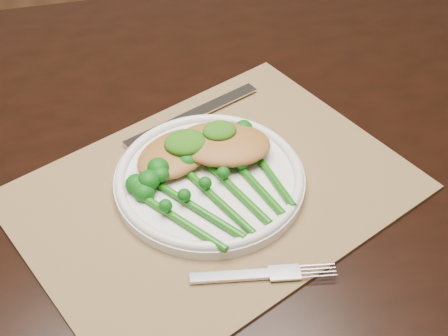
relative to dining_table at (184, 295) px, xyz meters
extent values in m
cube|color=black|center=(0.00, 0.00, 0.35)|extent=(1.61, 0.93, 0.04)
cube|color=olive|center=(0.04, -0.10, 0.38)|extent=(0.60, 0.54, 0.00)
cylinder|color=white|center=(0.04, -0.09, 0.38)|extent=(0.25, 0.25, 0.02)
torus|color=white|center=(0.04, -0.09, 0.39)|extent=(0.25, 0.25, 0.01)
cube|color=silver|center=(-0.02, 0.02, 0.38)|extent=(0.09, 0.05, 0.01)
cube|color=silver|center=(0.08, 0.07, 0.38)|extent=(0.14, 0.08, 0.00)
cube|color=silver|center=(0.03, -0.24, 0.38)|extent=(0.10, 0.03, 0.01)
ellipsoid|color=#A46D2F|center=(0.00, -0.05, 0.40)|extent=(0.14, 0.13, 0.02)
ellipsoid|color=#A46D2F|center=(0.06, -0.05, 0.41)|extent=(0.15, 0.12, 0.03)
ellipsoid|color=#194D0B|center=(0.01, -0.05, 0.42)|extent=(0.06, 0.05, 0.02)
ellipsoid|color=#194D0B|center=(0.06, -0.04, 0.43)|extent=(0.05, 0.04, 0.02)
camera|label=1|loc=(-0.07, -0.66, 0.98)|focal=50.00mm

